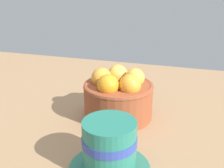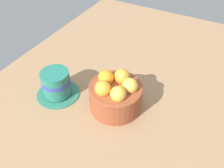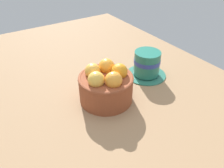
% 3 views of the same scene
% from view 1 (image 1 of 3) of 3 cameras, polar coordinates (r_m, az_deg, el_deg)
% --- Properties ---
extents(ground_plane, '(1.28, 0.81, 0.04)m').
position_cam_1_polar(ground_plane, '(0.58, 1.28, -8.50)').
color(ground_plane, '#997551').
extents(terracotta_bowl, '(0.14, 0.14, 0.10)m').
position_cam_1_polar(terracotta_bowl, '(0.55, 1.31, -2.42)').
color(terracotta_bowl, brown).
rests_on(terracotta_bowl, ground_plane).
extents(coffee_cup, '(0.12, 0.12, 0.08)m').
position_cam_1_polar(coffee_cup, '(0.41, -0.54, -13.28)').
color(coffee_cup, '#2B705D').
rests_on(coffee_cup, ground_plane).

